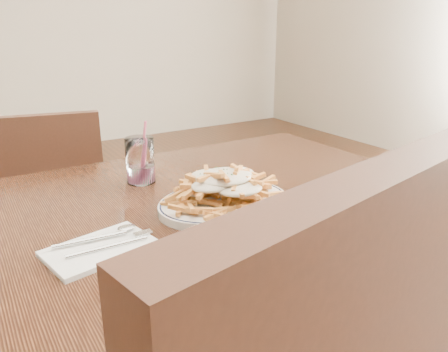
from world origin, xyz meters
TOP-DOWN VIEW (x-y plane):
  - table at (0.00, 0.00)m, footprint 1.20×0.80m
  - chair_far at (-0.19, 0.72)m, footprint 0.47×0.47m
  - fries_plate at (0.06, -0.05)m, footprint 0.30×0.26m
  - loaded_fries at (0.06, -0.05)m, footprint 0.25×0.21m
  - napkin at (-0.22, -0.10)m, footprint 0.19×0.15m
  - cutlery at (-0.22, -0.10)m, footprint 0.18×0.06m
  - water_glass at (-0.03, 0.19)m, footprint 0.07×0.07m

SIDE VIEW (x-z plane):
  - chair_far at x=-0.19m, z-range 0.06..0.92m
  - table at x=0.00m, z-range 0.30..1.05m
  - napkin at x=-0.22m, z-range 0.75..0.76m
  - fries_plate at x=0.06m, z-range 0.75..0.77m
  - cutlery at x=-0.22m, z-range 0.76..0.76m
  - water_glass at x=-0.03m, z-range 0.72..0.87m
  - loaded_fries at x=0.06m, z-range 0.77..0.84m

